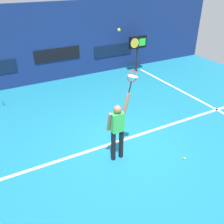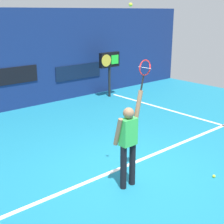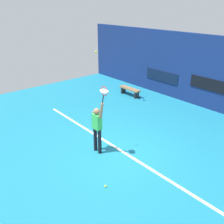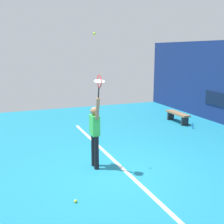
% 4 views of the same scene
% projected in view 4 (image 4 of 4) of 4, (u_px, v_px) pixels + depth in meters
% --- Properties ---
extents(ground_plane, '(18.00, 18.00, 0.00)m').
position_uv_depth(ground_plane, '(115.00, 172.00, 7.71)').
color(ground_plane, teal).
extents(sponsor_banner_portside, '(2.20, 0.03, 0.60)m').
position_uv_depth(sponsor_banner_portside, '(223.00, 100.00, 12.43)').
color(sponsor_banner_portside, '#0C1933').
extents(court_baseline, '(10.00, 0.10, 0.01)m').
position_uv_depth(court_baseline, '(124.00, 170.00, 7.81)').
color(court_baseline, white).
rests_on(court_baseline, ground_plane).
extents(tennis_player, '(0.61, 0.31, 1.99)m').
position_uv_depth(tennis_player, '(95.00, 132.00, 7.79)').
color(tennis_player, black).
rests_on(tennis_player, ground_plane).
extents(tennis_racket, '(0.37, 0.27, 0.63)m').
position_uv_depth(tennis_racket, '(99.00, 83.00, 7.14)').
color(tennis_racket, black).
extents(tennis_ball, '(0.07, 0.07, 0.07)m').
position_uv_depth(tennis_ball, '(94.00, 34.00, 7.25)').
color(tennis_ball, '#CCE033').
extents(court_bench, '(1.40, 0.36, 0.45)m').
position_uv_depth(court_bench, '(178.00, 115.00, 12.87)').
color(court_bench, olive).
rests_on(court_bench, ground_plane).
extents(water_bottle, '(0.07, 0.07, 0.24)m').
position_uv_depth(water_bottle, '(192.00, 126.00, 11.93)').
color(water_bottle, '#338CD8').
rests_on(water_bottle, ground_plane).
extents(spare_ball, '(0.07, 0.07, 0.07)m').
position_uv_depth(spare_ball, '(75.00, 201.00, 6.14)').
color(spare_ball, '#CCE033').
rests_on(spare_ball, ground_plane).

